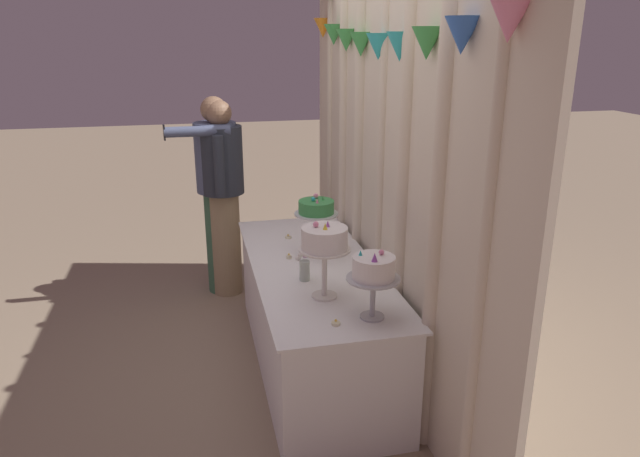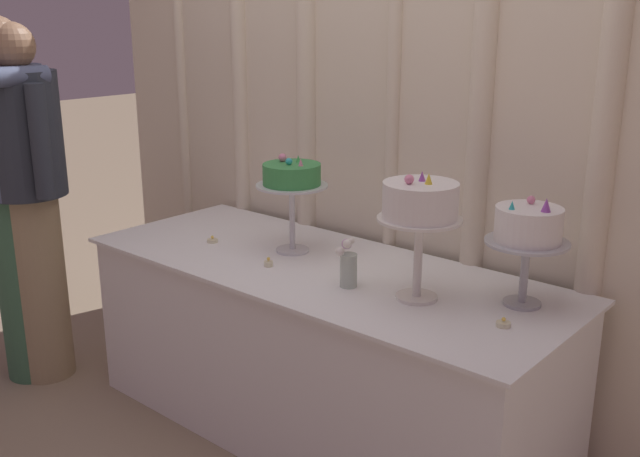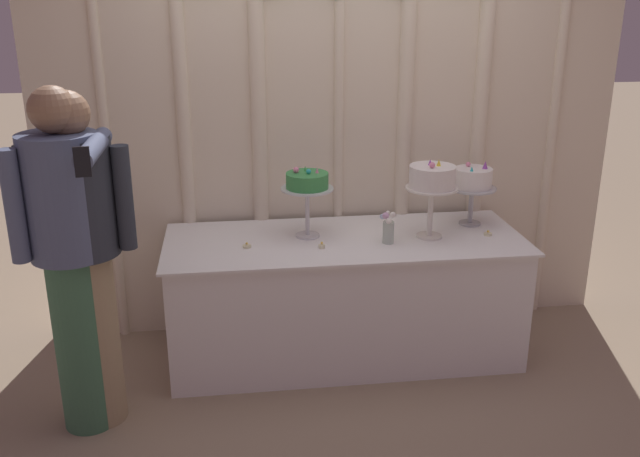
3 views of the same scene
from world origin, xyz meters
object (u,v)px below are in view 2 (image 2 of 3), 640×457
tealight_far_left (212,240)px  guest_man_pink_jacket (13,189)px  cake_display_leftmost (292,179)px  cake_display_rightmost (528,230)px  tealight_near_right (503,324)px  cake_display_center (420,206)px  flower_vase (348,264)px  guest_man_dark_suit (28,194)px  cake_table (320,350)px  tealight_near_left (269,263)px

tealight_far_left → guest_man_pink_jacket: guest_man_pink_jacket is taller
cake_display_leftmost → cake_display_rightmost: (1.02, 0.09, -0.04)m
tealight_near_right → guest_man_pink_jacket: 2.32m
cake_display_center → cake_display_leftmost: bearing=171.5°
cake_display_leftmost → cake_display_center: (0.70, -0.11, 0.03)m
cake_display_leftmost → tealight_far_left: cake_display_leftmost is taller
flower_vase → tealight_near_right: size_ratio=4.07×
guest_man_dark_suit → guest_man_pink_jacket: guest_man_pink_jacket is taller
cake_table → guest_man_pink_jacket: size_ratio=1.21×
cake_table → flower_vase: bearing=-25.6°
cake_display_rightmost → tealight_near_right: 0.34m
cake_display_leftmost → tealight_near_right: bearing=-6.8°
cake_display_rightmost → guest_man_pink_jacket: size_ratio=0.23×
cake_display_rightmost → guest_man_pink_jacket: 2.33m
cake_table → cake_display_center: (0.49, -0.04, 0.72)m
tealight_far_left → guest_man_pink_jacket: size_ratio=0.03×
guest_man_pink_jacket → cake_display_leftmost: bearing=26.9°
cake_table → cake_display_rightmost: cake_display_rightmost is taller
cake_display_leftmost → flower_vase: bearing=-21.5°
cake_display_leftmost → tealight_near_left: (0.06, -0.20, -0.30)m
guest_man_dark_suit → guest_man_pink_jacket: (-0.05, -0.05, 0.02)m
flower_vase → cake_table: bearing=154.4°
tealight_near_right → guest_man_pink_jacket: (-2.26, -0.49, 0.19)m
cake_display_center → flower_vase: 0.37m
guest_man_dark_suit → guest_man_pink_jacket: 0.07m
tealight_far_left → guest_man_dark_suit: guest_man_dark_suit is taller
cake_display_leftmost → flower_vase: size_ratio=2.14×
cake_display_leftmost → tealight_near_right: size_ratio=8.71×
tealight_near_left → tealight_near_right: tealight_near_left is taller
cake_display_leftmost → tealight_near_left: size_ratio=10.90×
flower_vase → guest_man_dark_suit: (-1.60, -0.39, 0.09)m
tealight_near_left → guest_man_pink_jacket: bearing=-162.1°
tealight_far_left → tealight_near_left: size_ratio=1.28×
cake_display_leftmost → guest_man_pink_jacket: (-1.20, -0.61, -0.12)m
cake_display_leftmost → tealight_near_right: cake_display_leftmost is taller
cake_table → guest_man_dark_suit: 1.56m
cake_display_leftmost → cake_table: bearing=-16.8°
cake_table → guest_man_dark_suit: guest_man_dark_suit is taller
cake_display_rightmost → tealight_far_left: cake_display_rightmost is taller
cake_display_center → tealight_far_left: size_ratio=9.49×
tealight_near_left → guest_man_dark_suit: bearing=-163.4°
cake_display_leftmost → cake_display_center: bearing=-8.5°
cake_table → tealight_near_left: size_ratio=54.45×
cake_display_leftmost → guest_man_pink_jacket: guest_man_pink_jacket is taller
cake_table → cake_display_rightmost: (0.81, 0.15, 0.65)m
tealight_near_right → cake_display_rightmost: bearing=100.0°
tealight_near_left → tealight_far_left: bearing=171.1°
tealight_near_left → cake_display_leftmost: bearing=105.5°
flower_vase → guest_man_dark_suit: bearing=-166.2°
cake_table → cake_display_center: bearing=-4.8°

